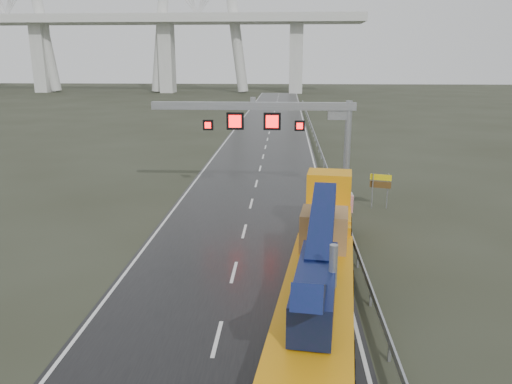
# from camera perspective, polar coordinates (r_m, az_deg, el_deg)

# --- Properties ---
(ground) EXTENTS (400.00, 400.00, 0.00)m
(ground) POSITION_cam_1_polar(r_m,az_deg,el_deg) (21.05, -3.70, -13.61)
(ground) COLOR #2A2C1F
(ground) RESTS_ON ground
(road) EXTENTS (11.00, 200.00, 0.02)m
(road) POSITION_cam_1_polar(r_m,az_deg,el_deg) (59.25, 1.10, 5.14)
(road) COLOR black
(road) RESTS_ON ground
(guardrail) EXTENTS (0.20, 140.00, 1.40)m
(guardrail) POSITION_cam_1_polar(r_m,az_deg,el_deg) (49.38, 7.70, 3.85)
(guardrail) COLOR #919499
(guardrail) RESTS_ON ground
(sign_gantry) EXTENTS (14.90, 1.20, 7.42)m
(sign_gantry) POSITION_cam_1_polar(r_m,az_deg,el_deg) (36.61, 2.97, 7.93)
(sign_gantry) COLOR beige
(sign_gantry) RESTS_ON ground
(heavy_haul_truck) EXTENTS (5.01, 19.36, 4.51)m
(heavy_haul_truck) POSITION_cam_1_polar(r_m,az_deg,el_deg) (23.27, 7.60, -6.12)
(heavy_haul_truck) COLOR orange
(heavy_haul_truck) RESTS_ON ground
(exit_sign_pair) EXTENTS (1.41, 0.44, 2.47)m
(exit_sign_pair) POSITION_cam_1_polar(r_m,az_deg,el_deg) (35.41, 14.03, 0.87)
(exit_sign_pair) COLOR gray
(exit_sign_pair) RESTS_ON ground
(striped_barrier) EXTENTS (0.70, 0.38, 1.17)m
(striped_barrier) POSITION_cam_1_polar(r_m,az_deg,el_deg) (34.33, 10.44, -1.35)
(striped_barrier) COLOR red
(striped_barrier) RESTS_ON ground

